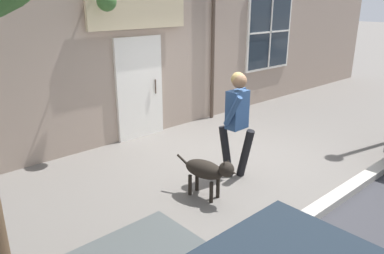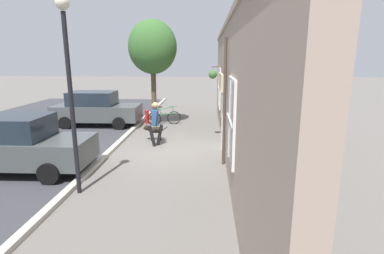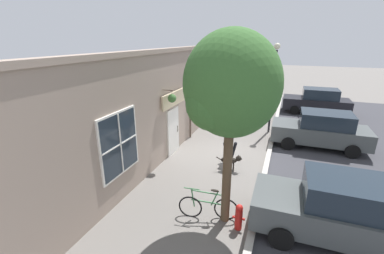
# 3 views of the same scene
# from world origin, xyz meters

# --- Properties ---
(ground_plane) EXTENTS (90.00, 90.00, 0.00)m
(ground_plane) POSITION_xyz_m (0.00, 0.00, 0.00)
(ground_plane) COLOR #66605B
(curb_and_road) EXTENTS (10.10, 28.00, 0.12)m
(curb_and_road) POSITION_xyz_m (5.85, 0.00, 0.02)
(curb_and_road) COLOR #B2ADA3
(curb_and_road) RESTS_ON ground_plane
(storefront_facade) EXTENTS (0.95, 18.00, 4.63)m
(storefront_facade) POSITION_xyz_m (-2.34, -0.02, 2.32)
(storefront_facade) COLOR gray
(storefront_facade) RESTS_ON ground_plane
(pedestrian_walking) EXTENTS (0.58, 0.55, 1.75)m
(pedestrian_walking) POSITION_xyz_m (0.45, -0.43, 1.06)
(pedestrian_walking) COLOR black
(pedestrian_walking) RESTS_ON ground_plane
(dog_on_leash) EXTENTS (1.03, 0.42, 0.68)m
(dog_on_leash) POSITION_xyz_m (0.67, -1.27, 0.44)
(dog_on_leash) COLOR black
(dog_on_leash) RESTS_ON ground_plane
(street_tree_by_curb) EXTENTS (2.41, 2.17, 5.27)m
(street_tree_by_curb) POSITION_xyz_m (1.12, -4.28, 3.85)
(street_tree_by_curb) COLOR brown
(street_tree_by_curb) RESTS_ON ground_plane
(leaning_bicycle) EXTENTS (1.71, 0.40, 1.00)m
(leaning_bicycle) POSITION_xyz_m (0.69, -4.33, 0.38)
(leaning_bicycle) COLOR black
(leaning_bicycle) RESTS_ON ground_plane
(parked_car_nearest_curb) EXTENTS (4.32, 1.97, 1.75)m
(parked_car_nearest_curb) POSITION_xyz_m (4.12, -3.91, 0.88)
(parked_car_nearest_curb) COLOR #474C4C
(parked_car_nearest_curb) RESTS_ON ground_plane
(parked_car_mid_block) EXTENTS (4.32, 1.97, 1.75)m
(parked_car_mid_block) POSITION_xyz_m (4.16, 2.57, 0.88)
(parked_car_mid_block) COLOR #474C4C
(parked_car_mid_block) RESTS_ON ground_plane
(street_lamp) EXTENTS (0.32, 0.32, 4.79)m
(street_lamp) POSITION_xyz_m (1.71, 3.91, 3.14)
(street_lamp) COLOR black
(street_lamp) RESTS_ON ground_plane
(fire_hydrant) EXTENTS (0.34, 0.20, 0.77)m
(fire_hydrant) POSITION_xyz_m (1.61, -4.47, 0.40)
(fire_hydrant) COLOR red
(fire_hydrant) RESTS_ON ground_plane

